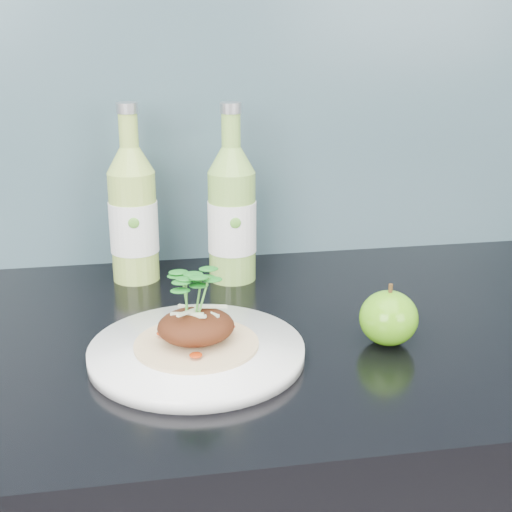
# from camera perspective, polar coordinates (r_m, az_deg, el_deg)

# --- Properties ---
(subway_backsplash) EXTENTS (4.00, 0.02, 0.70)m
(subway_backsplash) POSITION_cam_1_polar(r_m,az_deg,el_deg) (1.11, -4.60, 17.32)
(subway_backsplash) COLOR #71A2B3
(subway_backsplash) RESTS_ON kitchen_counter
(dinner_plate) EXTENTS (0.28, 0.28, 0.02)m
(dinner_plate) POSITION_cam_1_polar(r_m,az_deg,el_deg) (0.83, -4.77, -7.65)
(dinner_plate) COLOR white
(dinner_plate) RESTS_ON kitchen_counter
(pork_taco) EXTENTS (0.14, 0.14, 0.10)m
(pork_taco) POSITION_cam_1_polar(r_m,az_deg,el_deg) (0.82, -4.83, -5.39)
(pork_taco) COLOR tan
(pork_taco) RESTS_ON dinner_plate
(green_apple) EXTENTS (0.09, 0.09, 0.08)m
(green_apple) POSITION_cam_1_polar(r_m,az_deg,el_deg) (0.87, 10.56, -4.89)
(green_apple) COLOR #389810
(green_apple) RESTS_ON kitchen_counter
(cider_bottle_left) EXTENTS (0.08, 0.08, 0.26)m
(cider_bottle_left) POSITION_cam_1_polar(r_m,az_deg,el_deg) (1.06, -9.79, 3.26)
(cider_bottle_left) COLOR #9EC150
(cider_bottle_left) RESTS_ON kitchen_counter
(cider_bottle_right) EXTENTS (0.08, 0.08, 0.26)m
(cider_bottle_right) POSITION_cam_1_polar(r_m,az_deg,el_deg) (1.04, -1.94, 3.31)
(cider_bottle_right) COLOR #84B74C
(cider_bottle_right) RESTS_ON kitchen_counter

